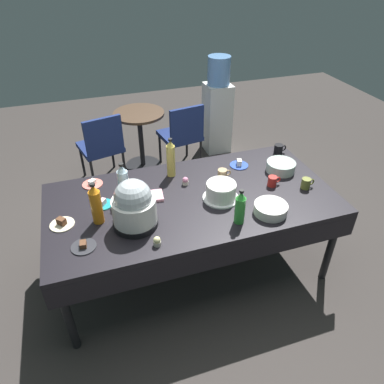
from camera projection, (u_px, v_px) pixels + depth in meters
name	position (u px, v px, depth m)	size (l,w,h in m)	color
ground	(192.00, 266.00, 3.20)	(9.00, 9.00, 0.00)	#383330
potluck_table	(192.00, 204.00, 2.80)	(2.20, 1.10, 0.75)	black
frosted_layer_cake	(221.00, 191.00, 2.72)	(0.28, 0.28, 0.14)	silver
slow_cooker	(134.00, 206.00, 2.41)	(0.31, 0.31, 0.36)	black
glass_salad_bowl	(281.00, 167.00, 3.06)	(0.24, 0.24, 0.08)	#B2C6BC
ceramic_snack_bowl	(271.00, 209.00, 2.59)	(0.24, 0.24, 0.07)	silver
dessert_plate_charcoal	(84.00, 246.00, 2.31)	(0.16, 0.16, 0.04)	#2D2D33
dessert_plate_cream	(62.00, 223.00, 2.49)	(0.17, 0.17, 0.06)	beige
dessert_plate_cobalt	(239.00, 164.00, 3.14)	(0.16, 0.16, 0.06)	#2D4CB2
dessert_plate_teal	(103.00, 204.00, 2.68)	(0.15, 0.15, 0.05)	teal
dessert_plate_coral	(92.00, 184.00, 2.90)	(0.16, 0.16, 0.04)	#E07266
cupcake_berry	(128.00, 182.00, 2.88)	(0.05, 0.05, 0.07)	beige
cupcake_mint	(185.00, 181.00, 2.89)	(0.05, 0.05, 0.07)	beige
cupcake_cocoa	(157.00, 241.00, 2.32)	(0.05, 0.05, 0.07)	beige
cupcake_rose	(138.00, 190.00, 2.79)	(0.05, 0.05, 0.07)	beige
soda_bottle_water	(123.00, 183.00, 2.68)	(0.08, 0.08, 0.31)	silver
soda_bottle_lime_soda	(240.00, 208.00, 2.46)	(0.07, 0.07, 0.27)	green
soda_bottle_ginger_ale	(171.00, 159.00, 2.94)	(0.07, 0.07, 0.34)	gold
soda_bottle_orange_juice	(96.00, 204.00, 2.45)	(0.08, 0.08, 0.32)	orange
coffee_mug_red	(273.00, 181.00, 2.88)	(0.11, 0.07, 0.08)	#B2231E
coffee_mug_tan	(223.00, 174.00, 2.96)	(0.12, 0.08, 0.09)	tan
coffee_mug_olive	(306.00, 183.00, 2.85)	(0.11, 0.07, 0.09)	olive
coffee_mug_black	(279.00, 149.00, 3.31)	(0.12, 0.08, 0.09)	black
paper_napkin_stack	(154.00, 196.00, 2.76)	(0.14, 0.14, 0.02)	pink
maroon_chair_left	(102.00, 144.00, 4.03)	(0.53, 0.53, 0.85)	navy
maroon_chair_right	(182.00, 133.00, 4.27)	(0.50, 0.50, 0.85)	navy
round_cafe_table	(140.00, 130.00, 4.33)	(0.60, 0.60, 0.72)	#473323
water_cooler	(217.00, 108.00, 4.65)	(0.32, 0.32, 1.24)	silver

